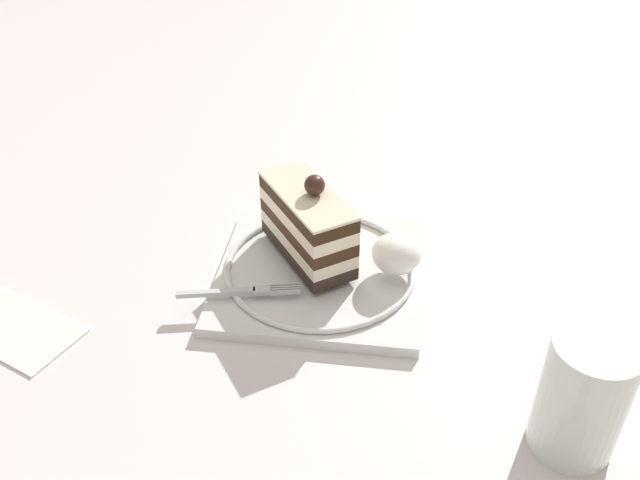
{
  "coord_description": "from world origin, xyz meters",
  "views": [
    {
      "loc": [
        -0.12,
        0.55,
        0.45
      ],
      "look_at": [
        0.0,
        0.01,
        0.05
      ],
      "focal_mm": 38.85,
      "sensor_mm": 36.0,
      "label": 1
    }
  ],
  "objects_px": {
    "dessert_plate": "(320,271)",
    "folded_napkin": "(14,329)",
    "whipped_cream_dollop": "(396,253)",
    "fork": "(242,291)",
    "drink_glass_near": "(581,402)",
    "cake_slice": "(309,221)"
  },
  "relations": [
    {
      "from": "drink_glass_near",
      "to": "folded_napkin",
      "type": "bearing_deg",
      "value": -2.27
    },
    {
      "from": "dessert_plate",
      "to": "fork",
      "type": "height_order",
      "value": "fork"
    },
    {
      "from": "cake_slice",
      "to": "fork",
      "type": "height_order",
      "value": "cake_slice"
    },
    {
      "from": "dessert_plate",
      "to": "fork",
      "type": "xyz_separation_m",
      "value": [
        0.06,
        0.06,
        0.01
      ]
    },
    {
      "from": "fork",
      "to": "drink_glass_near",
      "type": "height_order",
      "value": "drink_glass_near"
    },
    {
      "from": "dessert_plate",
      "to": "folded_napkin",
      "type": "bearing_deg",
      "value": 27.55
    },
    {
      "from": "fork",
      "to": "folded_napkin",
      "type": "height_order",
      "value": "fork"
    },
    {
      "from": "whipped_cream_dollop",
      "to": "drink_glass_near",
      "type": "relative_size",
      "value": 0.46
    },
    {
      "from": "whipped_cream_dollop",
      "to": "folded_napkin",
      "type": "xyz_separation_m",
      "value": [
        0.34,
        0.14,
        -0.04
      ]
    },
    {
      "from": "whipped_cream_dollop",
      "to": "drink_glass_near",
      "type": "distance_m",
      "value": 0.23
    },
    {
      "from": "drink_glass_near",
      "to": "fork",
      "type": "bearing_deg",
      "value": -17.94
    },
    {
      "from": "whipped_cream_dollop",
      "to": "dessert_plate",
      "type": "bearing_deg",
      "value": 6.49
    },
    {
      "from": "whipped_cream_dollop",
      "to": "folded_napkin",
      "type": "bearing_deg",
      "value": 23.31
    },
    {
      "from": "fork",
      "to": "cake_slice",
      "type": "bearing_deg",
      "value": -120.48
    },
    {
      "from": "dessert_plate",
      "to": "whipped_cream_dollop",
      "type": "bearing_deg",
      "value": -173.51
    },
    {
      "from": "whipped_cream_dollop",
      "to": "drink_glass_near",
      "type": "xyz_separation_m",
      "value": [
        -0.16,
        0.16,
        0.01
      ]
    },
    {
      "from": "drink_glass_near",
      "to": "folded_napkin",
      "type": "relative_size",
      "value": 0.86
    },
    {
      "from": "cake_slice",
      "to": "drink_glass_near",
      "type": "height_order",
      "value": "cake_slice"
    },
    {
      "from": "dessert_plate",
      "to": "folded_napkin",
      "type": "distance_m",
      "value": 0.29
    },
    {
      "from": "cake_slice",
      "to": "whipped_cream_dollop",
      "type": "bearing_deg",
      "value": 173.35
    },
    {
      "from": "fork",
      "to": "folded_napkin",
      "type": "distance_m",
      "value": 0.21
    },
    {
      "from": "dessert_plate",
      "to": "cake_slice",
      "type": "relative_size",
      "value": 1.77
    }
  ]
}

